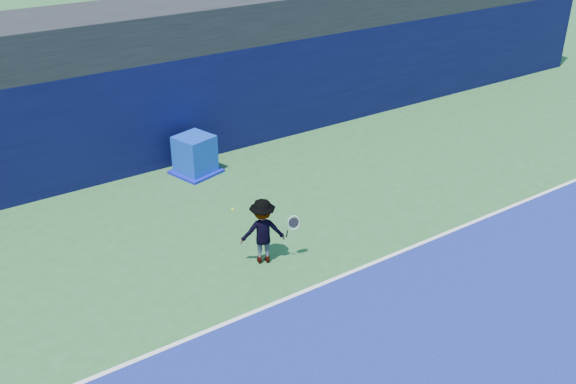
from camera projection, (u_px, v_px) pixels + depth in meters
The scene contains 7 objects.
ground at pixel (424, 372), 10.82m from camera, with size 80.00×80.00×0.00m, color #2C6230.
baseline at pixel (318, 286), 13.03m from camera, with size 24.00×0.10×0.01m, color white.
stadium_band at pixel (137, 29), 17.65m from camera, with size 36.00×3.00×1.20m, color black.
back_wall_assembly at pixel (159, 112), 17.87m from camera, with size 36.00×1.03×3.00m.
equipment_cart at pixel (195, 156), 17.60m from camera, with size 1.39×1.39×1.09m.
tennis_player at pixel (263, 231), 13.53m from camera, with size 1.27×0.88×1.48m.
tennis_ball at pixel (233, 209), 13.98m from camera, with size 0.07×0.07×0.07m.
Camera 1 is at (-6.54, -5.53, 7.64)m, focal length 40.00 mm.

